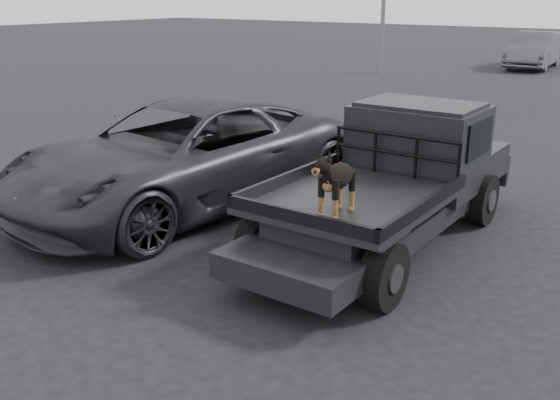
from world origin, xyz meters
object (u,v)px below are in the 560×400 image
Objects in this scene: distant_car_a at (534,50)px; dog at (337,182)px; parked_suv at (184,155)px; flatbed_ute at (385,211)px.

dog is at bearing -84.19° from distant_car_a.
parked_suv is at bearing -92.18° from distant_car_a.
dog is 0.12× the size of parked_suv.
distant_car_a is (-3.93, 22.86, 0.34)m from flatbed_ute.
parked_suv is 1.23× the size of distant_car_a.
distant_car_a is at bearing 99.48° from dog.
dog reaches higher than parked_suv.
distant_car_a is (-0.61, 23.27, -0.03)m from parked_suv.
parked_suv is (-3.33, -0.41, 0.37)m from flatbed_ute.
dog is 3.71m from parked_suv.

